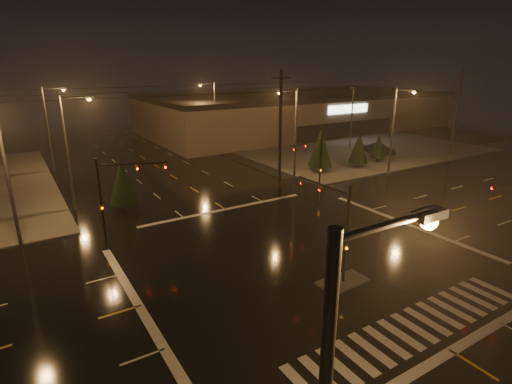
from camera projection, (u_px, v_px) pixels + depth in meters
ground at (301, 257)px, 26.95m from camera, size 140.00×140.00×0.00m
sidewalk_ne at (332, 143)px, 66.31m from camera, size 36.00×36.00×0.12m
median_island at (343, 282)px, 23.69m from camera, size 3.00×1.60×0.15m
crosswalk at (414, 328)px, 19.66m from camera, size 15.00×2.60×0.01m
stop_bar_near at (452, 351)px, 18.04m from camera, size 16.00×0.50×0.01m
stop_bar_far at (225, 209)px, 35.85m from camera, size 16.00×0.50×0.01m
parking_lot at (363, 142)px, 67.21m from camera, size 50.00×24.00×0.08m
retail_building at (298, 110)px, 80.62m from camera, size 60.20×28.30×7.20m
signal_mast_median at (336, 219)px, 23.33m from camera, size 0.25×4.59×6.00m
signal_mast_ne at (315, 158)px, 38.78m from camera, size 4.84×1.86×6.00m
signal_mast_nw at (115, 188)px, 29.23m from camera, size 4.84×1.86×6.00m
streetlight_1 at (70, 145)px, 34.14m from camera, size 2.77×0.32×10.00m
streetlight_2 at (50, 124)px, 47.10m from camera, size 2.77×0.32×10.00m
streetlight_3 at (293, 128)px, 43.77m from camera, size 2.77×0.32×10.00m
streetlight_4 at (213, 111)px, 59.97m from camera, size 2.77×0.32×10.00m
streetlight_5 at (6, 170)px, 26.20m from camera, size 0.32×2.77×10.00m
streetlight_6 at (395, 126)px, 45.31m from camera, size 0.32×2.77×10.00m
utility_pole_1 at (280, 130)px, 40.45m from camera, size 2.20×0.32×12.00m
utility_pole_2 at (456, 112)px, 55.54m from camera, size 2.20×0.32×12.00m
conifer_0 at (321, 148)px, 47.76m from camera, size 2.89×2.89×5.22m
conifer_1 at (359, 147)px, 49.76m from camera, size 2.43×2.43×4.49m
conifer_2 at (378, 146)px, 52.44m from camera, size 1.96×1.96×3.76m
conifer_3 at (123, 182)px, 34.86m from camera, size 2.50×2.50×4.60m
car_parked at (379, 149)px, 58.00m from camera, size 2.64×5.05×1.64m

